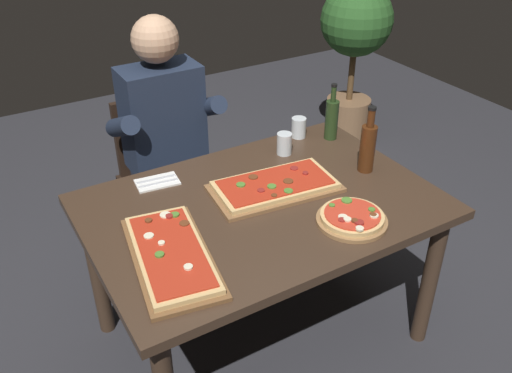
{
  "coord_description": "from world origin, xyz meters",
  "views": [
    {
      "loc": [
        -0.97,
        -1.58,
        1.98
      ],
      "look_at": [
        0.0,
        0.05,
        0.79
      ],
      "focal_mm": 38.65,
      "sensor_mm": 36.0,
      "label": 1
    }
  ],
  "objects_px": {
    "pizza_rectangular_front": "(275,186)",
    "oil_bottle_amber": "(368,146)",
    "tumbler_near_camera": "(284,145)",
    "tumbler_far_side": "(299,129)",
    "potted_plant_corner": "(354,48)",
    "diner_chair": "(163,171)",
    "dining_table": "(262,222)",
    "seated_diner": "(168,137)",
    "pizza_rectangular_left": "(171,254)",
    "wine_bottle_dark": "(332,118)",
    "pizza_round_far": "(352,218)"
  },
  "relations": [
    {
      "from": "dining_table",
      "to": "pizza_rectangular_left",
      "type": "relative_size",
      "value": 2.38
    },
    {
      "from": "oil_bottle_amber",
      "to": "tumbler_far_side",
      "type": "relative_size",
      "value": 3.07
    },
    {
      "from": "tumbler_far_side",
      "to": "potted_plant_corner",
      "type": "height_order",
      "value": "potted_plant_corner"
    },
    {
      "from": "oil_bottle_amber",
      "to": "seated_diner",
      "type": "distance_m",
      "value": 0.98
    },
    {
      "from": "dining_table",
      "to": "oil_bottle_amber",
      "type": "height_order",
      "value": "oil_bottle_amber"
    },
    {
      "from": "wine_bottle_dark",
      "to": "tumbler_near_camera",
      "type": "bearing_deg",
      "value": -176.47
    },
    {
      "from": "pizza_rectangular_front",
      "to": "tumbler_near_camera",
      "type": "relative_size",
      "value": 5.46
    },
    {
      "from": "pizza_rectangular_front",
      "to": "wine_bottle_dark",
      "type": "relative_size",
      "value": 1.98
    },
    {
      "from": "seated_diner",
      "to": "potted_plant_corner",
      "type": "bearing_deg",
      "value": 19.02
    },
    {
      "from": "oil_bottle_amber",
      "to": "potted_plant_corner",
      "type": "relative_size",
      "value": 0.25
    },
    {
      "from": "pizza_rectangular_front",
      "to": "oil_bottle_amber",
      "type": "xyz_separation_m",
      "value": [
        0.43,
        -0.06,
        0.1
      ]
    },
    {
      "from": "diner_chair",
      "to": "potted_plant_corner",
      "type": "height_order",
      "value": "potted_plant_corner"
    },
    {
      "from": "seated_diner",
      "to": "pizza_rectangular_left",
      "type": "bearing_deg",
      "value": -112.11
    },
    {
      "from": "dining_table",
      "to": "potted_plant_corner",
      "type": "bearing_deg",
      "value": 40.26
    },
    {
      "from": "diner_chair",
      "to": "potted_plant_corner",
      "type": "xyz_separation_m",
      "value": [
        1.64,
        0.44,
        0.28
      ]
    },
    {
      "from": "oil_bottle_amber",
      "to": "diner_chair",
      "type": "bearing_deg",
      "value": 126.09
    },
    {
      "from": "dining_table",
      "to": "diner_chair",
      "type": "relative_size",
      "value": 1.61
    },
    {
      "from": "pizza_rectangular_front",
      "to": "tumbler_far_side",
      "type": "xyz_separation_m",
      "value": [
        0.37,
        0.36,
        0.02
      ]
    },
    {
      "from": "potted_plant_corner",
      "to": "diner_chair",
      "type": "bearing_deg",
      "value": -164.82
    },
    {
      "from": "dining_table",
      "to": "pizza_rectangular_front",
      "type": "xyz_separation_m",
      "value": [
        0.09,
        0.05,
        0.12
      ]
    },
    {
      "from": "pizza_rectangular_left",
      "to": "oil_bottle_amber",
      "type": "height_order",
      "value": "oil_bottle_amber"
    },
    {
      "from": "oil_bottle_amber",
      "to": "pizza_rectangular_front",
      "type": "bearing_deg",
      "value": 171.68
    },
    {
      "from": "tumbler_near_camera",
      "to": "potted_plant_corner",
      "type": "relative_size",
      "value": 0.08
    },
    {
      "from": "pizza_rectangular_front",
      "to": "tumbler_far_side",
      "type": "bearing_deg",
      "value": 44.56
    },
    {
      "from": "tumbler_near_camera",
      "to": "tumbler_far_side",
      "type": "relative_size",
      "value": 1.03
    },
    {
      "from": "pizza_rectangular_front",
      "to": "diner_chair",
      "type": "bearing_deg",
      "value": 103.74
    },
    {
      "from": "diner_chair",
      "to": "potted_plant_corner",
      "type": "bearing_deg",
      "value": 15.18
    },
    {
      "from": "dining_table",
      "to": "tumbler_far_side",
      "type": "bearing_deg",
      "value": 41.98
    },
    {
      "from": "tumbler_far_side",
      "to": "wine_bottle_dark",
      "type": "bearing_deg",
      "value": -36.17
    },
    {
      "from": "pizza_rectangular_left",
      "to": "diner_chair",
      "type": "height_order",
      "value": "diner_chair"
    },
    {
      "from": "diner_chair",
      "to": "pizza_round_far",
      "type": "bearing_deg",
      "value": -74.16
    },
    {
      "from": "pizza_rectangular_left",
      "to": "wine_bottle_dark",
      "type": "height_order",
      "value": "wine_bottle_dark"
    },
    {
      "from": "oil_bottle_amber",
      "to": "seated_diner",
      "type": "relative_size",
      "value": 0.23
    },
    {
      "from": "diner_chair",
      "to": "wine_bottle_dark",
      "type": "bearing_deg",
      "value": -37.82
    },
    {
      "from": "tumbler_far_side",
      "to": "seated_diner",
      "type": "xyz_separation_m",
      "value": [
        -0.56,
        0.32,
        -0.04
      ]
    },
    {
      "from": "oil_bottle_amber",
      "to": "diner_chair",
      "type": "relative_size",
      "value": 0.35
    },
    {
      "from": "tumbler_far_side",
      "to": "potted_plant_corner",
      "type": "xyz_separation_m",
      "value": [
        1.07,
        0.89,
        -0.02
      ]
    },
    {
      "from": "dining_table",
      "to": "tumbler_near_camera",
      "type": "height_order",
      "value": "tumbler_near_camera"
    },
    {
      "from": "potted_plant_corner",
      "to": "tumbler_far_side",
      "type": "bearing_deg",
      "value": -140.51
    },
    {
      "from": "pizza_rectangular_front",
      "to": "dining_table",
      "type": "bearing_deg",
      "value": -150.26
    },
    {
      "from": "dining_table",
      "to": "pizza_rectangular_front",
      "type": "relative_size",
      "value": 2.5
    },
    {
      "from": "pizza_rectangular_front",
      "to": "pizza_rectangular_left",
      "type": "height_order",
      "value": "same"
    },
    {
      "from": "oil_bottle_amber",
      "to": "potted_plant_corner",
      "type": "distance_m",
      "value": 1.65
    },
    {
      "from": "dining_table",
      "to": "pizza_round_far",
      "type": "distance_m",
      "value": 0.39
    },
    {
      "from": "wine_bottle_dark",
      "to": "seated_diner",
      "type": "relative_size",
      "value": 0.21
    },
    {
      "from": "tumbler_near_camera",
      "to": "seated_diner",
      "type": "height_order",
      "value": "seated_diner"
    },
    {
      "from": "tumbler_near_camera",
      "to": "tumbler_far_side",
      "type": "distance_m",
      "value": 0.19
    },
    {
      "from": "pizza_round_far",
      "to": "diner_chair",
      "type": "relative_size",
      "value": 0.32
    },
    {
      "from": "pizza_round_far",
      "to": "potted_plant_corner",
      "type": "relative_size",
      "value": 0.23
    },
    {
      "from": "dining_table",
      "to": "seated_diner",
      "type": "bearing_deg",
      "value": 97.84
    }
  ]
}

